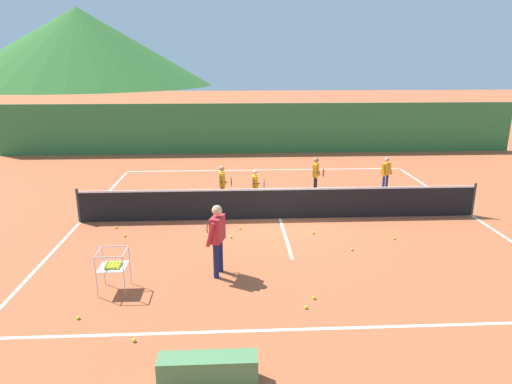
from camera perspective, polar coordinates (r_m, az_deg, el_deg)
The scene contains 27 objects.
ground_plane at distance 13.95m, azimuth 3.05°, elevation -3.38°, with size 120.00×120.00×0.00m, color #B25633.
line_baseline_near at distance 8.63m, azimuth 7.28°, elevation -16.82°, with size 12.14×0.08×0.01m, color white.
line_baseline_far at distance 20.06m, azimuth 1.18°, elevation 2.82°, with size 12.14×0.08×0.01m, color white.
line_sideline_west at distance 14.63m, azimuth -21.36°, elevation -3.55°, with size 0.08×12.35×0.01m, color white.
line_sideline_east at distance 15.76m, azimuth 25.60°, elevation -2.66°, with size 0.08×12.35×0.01m, color white.
line_service_center at distance 13.94m, azimuth 3.05°, elevation -3.37°, with size 0.08×5.94×0.01m, color white.
tennis_net at distance 13.78m, azimuth 3.08°, elevation -1.43°, with size 12.23×0.08×1.05m.
instructor at distance 10.10m, azimuth -4.94°, elevation -5.26°, with size 0.44×0.82×1.66m.
student_0 at distance 15.00m, azimuth -4.27°, elevation 1.30°, with size 0.43×0.63×1.36m.
student_1 at distance 15.02m, azimuth -0.06°, elevation 1.04°, with size 0.40×0.61×1.22m.
student_2 at distance 16.42m, azimuth 7.62°, elevation 2.48°, with size 0.42×0.71×1.34m.
student_3 at distance 17.29m, azimuth 16.16°, elevation 2.57°, with size 0.49×0.44×1.29m.
ball_cart at distance 10.00m, azimuth -17.67°, elevation -8.85°, with size 0.58×0.58×0.90m.
tennis_ball_0 at distance 12.83m, azimuth 7.27°, elevation -5.13°, with size 0.07×0.07×0.07m, color yellow.
tennis_ball_1 at distance 9.55m, azimuth 7.34°, elevation -13.11°, with size 0.07×0.07×0.07m, color yellow.
tennis_ball_2 at distance 9.20m, azimuth 6.34°, elevation -14.30°, with size 0.07×0.07×0.07m, color yellow.
tennis_ball_3 at distance 12.92m, azimuth 17.11°, elevation -5.61°, with size 0.07×0.07×0.07m, color yellow.
tennis_ball_4 at distance 9.45m, azimuth -21.60°, elevation -14.57°, with size 0.07×0.07×0.07m, color yellow.
tennis_ball_5 at distance 11.91m, azimuth 12.04°, elevation -7.13°, with size 0.07×0.07×0.07m, color yellow.
tennis_ball_6 at distance 13.04m, azimuth -16.27°, elevation -5.32°, with size 0.07×0.07×0.07m, color yellow.
tennis_ball_7 at distance 13.07m, azimuth -2.04°, elevation -4.59°, with size 0.07×0.07×0.07m, color yellow.
tennis_ball_8 at distance 12.46m, azimuth -3.19°, elevation -5.69°, with size 0.07×0.07×0.07m, color yellow.
tennis_ball_9 at distance 13.74m, azimuth -17.30°, elevation -4.28°, with size 0.07×0.07×0.07m, color yellow.
tennis_ball_10 at distance 8.50m, azimuth -15.19°, elevation -17.66°, with size 0.07×0.07×0.07m, color yellow.
windscreen_fence at distance 23.52m, azimuth 0.54°, elevation 8.05°, with size 26.71×0.08×2.59m, color #33753D.
courtside_bench at distance 7.32m, azimuth -6.10°, elevation -21.48°, with size 1.50×0.36×0.46m, color #4C7F4C.
hill_0 at distance 94.08m, azimuth -21.40°, elevation 16.74°, with size 48.49×48.49×14.02m, color #2D6628.
Camera 1 is at (-1.41, -13.05, 4.72)m, focal length 31.58 mm.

